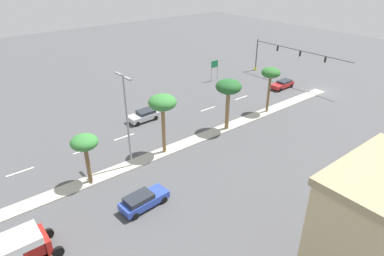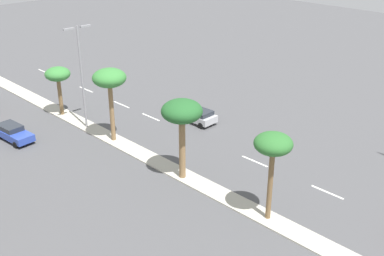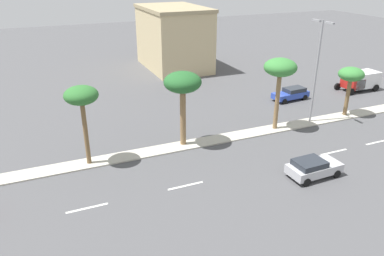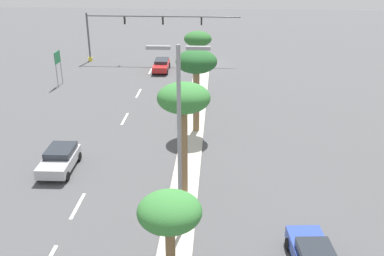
{
  "view_description": "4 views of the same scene",
  "coord_description": "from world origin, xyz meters",
  "px_view_note": "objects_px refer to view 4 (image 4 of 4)",
  "views": [
    {
      "loc": [
        -28.01,
        50.21,
        20.26
      ],
      "look_at": [
        -2.92,
        30.19,
        3.76
      ],
      "focal_mm": 31.18,
      "sensor_mm": 36.0,
      "label": 1
    },
    {
      "loc": [
        -23.83,
        -2.55,
        19.91
      ],
      "look_at": [
        1.81,
        23.23,
        3.53
      ],
      "focal_mm": 44.8,
      "sensor_mm": 36.0,
      "label": 2
    },
    {
      "loc": [
        28.53,
        10.9,
        15.19
      ],
      "look_at": [
        3.25,
        21.62,
        3.2
      ],
      "focal_mm": 35.37,
      "sensor_mm": 36.0,
      "label": 3
    },
    {
      "loc": [
        -1.98,
        56.03,
        14.63
      ],
      "look_at": [
        -0.35,
        29.14,
        3.22
      ],
      "focal_mm": 41.53,
      "sensor_mm": 36.0,
      "label": 4
    }
  ],
  "objects_px": {
    "palm_tree_rear": "(184,101)",
    "palm_tree_outboard": "(170,215)",
    "street_lamp_right": "(179,132)",
    "sedan_red_far": "(161,65)",
    "palm_tree_right": "(198,41)",
    "directional_road_sign": "(58,61)",
    "traffic_signal_gantry": "(131,29)",
    "palm_tree_far": "(196,64)",
    "sedan_silver_leading": "(60,159)"
  },
  "relations": [
    {
      "from": "directional_road_sign",
      "to": "palm_tree_rear",
      "type": "xyz_separation_m",
      "value": [
        -15.22,
        21.44,
        3.37
      ]
    },
    {
      "from": "directional_road_sign",
      "to": "sedan_silver_leading",
      "type": "distance_m",
      "value": 20.04
    },
    {
      "from": "sedan_red_far",
      "to": "sedan_silver_leading",
      "type": "relative_size",
      "value": 1.08
    },
    {
      "from": "sedan_red_far",
      "to": "sedan_silver_leading",
      "type": "bearing_deg",
      "value": 81.42
    },
    {
      "from": "street_lamp_right",
      "to": "sedan_red_far",
      "type": "distance_m",
      "value": 33.33
    },
    {
      "from": "street_lamp_right",
      "to": "sedan_red_far",
      "type": "height_order",
      "value": "street_lamp_right"
    },
    {
      "from": "palm_tree_far",
      "to": "sedan_red_far",
      "type": "distance_m",
      "value": 19.71
    },
    {
      "from": "directional_road_sign",
      "to": "sedan_silver_leading",
      "type": "bearing_deg",
      "value": 108.77
    },
    {
      "from": "street_lamp_right",
      "to": "palm_tree_outboard",
      "type": "bearing_deg",
      "value": 90.05
    },
    {
      "from": "traffic_signal_gantry",
      "to": "palm_tree_outboard",
      "type": "xyz_separation_m",
      "value": [
        -9.36,
        41.35,
        0.19
      ]
    },
    {
      "from": "directional_road_sign",
      "to": "sedan_red_far",
      "type": "height_order",
      "value": "directional_road_sign"
    },
    {
      "from": "sedan_red_far",
      "to": "palm_tree_outboard",
      "type": "bearing_deg",
      "value": 97.78
    },
    {
      "from": "palm_tree_outboard",
      "to": "sedan_silver_leading",
      "type": "bearing_deg",
      "value": -52.55
    },
    {
      "from": "palm_tree_outboard",
      "to": "street_lamp_right",
      "type": "distance_m",
      "value": 4.95
    },
    {
      "from": "traffic_signal_gantry",
      "to": "palm_tree_right",
      "type": "bearing_deg",
      "value": 123.06
    },
    {
      "from": "palm_tree_right",
      "to": "street_lamp_right",
      "type": "bearing_deg",
      "value": 90.49
    },
    {
      "from": "street_lamp_right",
      "to": "sedan_silver_leading",
      "type": "distance_m",
      "value": 12.5
    },
    {
      "from": "palm_tree_right",
      "to": "sedan_silver_leading",
      "type": "xyz_separation_m",
      "value": [
        8.73,
        15.62,
        -4.98
      ]
    },
    {
      "from": "palm_tree_right",
      "to": "palm_tree_far",
      "type": "relative_size",
      "value": 0.98
    },
    {
      "from": "palm_tree_right",
      "to": "sedan_silver_leading",
      "type": "relative_size",
      "value": 1.56
    },
    {
      "from": "palm_tree_far",
      "to": "palm_tree_rear",
      "type": "bearing_deg",
      "value": 88.65
    },
    {
      "from": "sedan_silver_leading",
      "to": "palm_tree_right",
      "type": "bearing_deg",
      "value": -119.21
    },
    {
      "from": "traffic_signal_gantry",
      "to": "palm_tree_far",
      "type": "bearing_deg",
      "value": 112.78
    },
    {
      "from": "traffic_signal_gantry",
      "to": "sedan_silver_leading",
      "type": "relative_size",
      "value": 4.67
    },
    {
      "from": "palm_tree_right",
      "to": "palm_tree_rear",
      "type": "xyz_separation_m",
      "value": [
        -0.07,
        18.18,
        0.34
      ]
    },
    {
      "from": "palm_tree_outboard",
      "to": "sedan_red_far",
      "type": "distance_m",
      "value": 37.71
    },
    {
      "from": "traffic_signal_gantry",
      "to": "palm_tree_right",
      "type": "xyz_separation_m",
      "value": [
        -9.16,
        14.07,
        1.49
      ]
    },
    {
      "from": "palm_tree_outboard",
      "to": "directional_road_sign",
      "type": "bearing_deg",
      "value": -63.32
    },
    {
      "from": "directional_road_sign",
      "to": "palm_tree_outboard",
      "type": "distance_m",
      "value": 34.22
    },
    {
      "from": "palm_tree_rear",
      "to": "palm_tree_outboard",
      "type": "bearing_deg",
      "value": 90.8
    },
    {
      "from": "palm_tree_rear",
      "to": "sedan_red_far",
      "type": "xyz_separation_m",
      "value": [
        4.95,
        -28.09,
        -5.38
      ]
    },
    {
      "from": "palm_tree_outboard",
      "to": "sedan_red_far",
      "type": "relative_size",
      "value": 1.14
    },
    {
      "from": "sedan_red_far",
      "to": "traffic_signal_gantry",
      "type": "bearing_deg",
      "value": -44.24
    },
    {
      "from": "palm_tree_far",
      "to": "street_lamp_right",
      "type": "distance_m",
      "value": 14.15
    },
    {
      "from": "palm_tree_far",
      "to": "sedan_red_far",
      "type": "bearing_deg",
      "value": -74.24
    },
    {
      "from": "directional_road_sign",
      "to": "palm_tree_far",
      "type": "distance_m",
      "value": 19.61
    },
    {
      "from": "palm_tree_right",
      "to": "palm_tree_outboard",
      "type": "height_order",
      "value": "palm_tree_right"
    },
    {
      "from": "palm_tree_far",
      "to": "street_lamp_right",
      "type": "xyz_separation_m",
      "value": [
        0.11,
        14.14,
        0.37
      ]
    },
    {
      "from": "palm_tree_right",
      "to": "street_lamp_right",
      "type": "xyz_separation_m",
      "value": [
        -0.19,
        22.59,
        0.32
      ]
    },
    {
      "from": "street_lamp_right",
      "to": "sedan_silver_leading",
      "type": "xyz_separation_m",
      "value": [
        8.92,
        -6.98,
        -5.3
      ]
    },
    {
      "from": "palm_tree_right",
      "to": "street_lamp_right",
      "type": "distance_m",
      "value": 22.59
    },
    {
      "from": "palm_tree_outboard",
      "to": "sedan_red_far",
      "type": "xyz_separation_m",
      "value": [
        5.08,
        -37.18,
        -3.74
      ]
    },
    {
      "from": "palm_tree_far",
      "to": "sedan_red_far",
      "type": "xyz_separation_m",
      "value": [
        5.18,
        -18.36,
        -4.99
      ]
    },
    {
      "from": "palm_tree_far",
      "to": "directional_road_sign",
      "type": "bearing_deg",
      "value": -37.17
    },
    {
      "from": "directional_road_sign",
      "to": "palm_tree_right",
      "type": "distance_m",
      "value": 15.79
    },
    {
      "from": "palm_tree_far",
      "to": "palm_tree_outboard",
      "type": "xyz_separation_m",
      "value": [
        0.1,
        18.82,
        -1.25
      ]
    },
    {
      "from": "street_lamp_right",
      "to": "sedan_red_far",
      "type": "xyz_separation_m",
      "value": [
        5.07,
        -32.5,
        -5.36
      ]
    },
    {
      "from": "palm_tree_outboard",
      "to": "sedan_red_far",
      "type": "bearing_deg",
      "value": -82.22
    },
    {
      "from": "palm_tree_right",
      "to": "palm_tree_outboard",
      "type": "relative_size",
      "value": 1.26
    },
    {
      "from": "palm_tree_outboard",
      "to": "street_lamp_right",
      "type": "height_order",
      "value": "street_lamp_right"
    }
  ]
}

